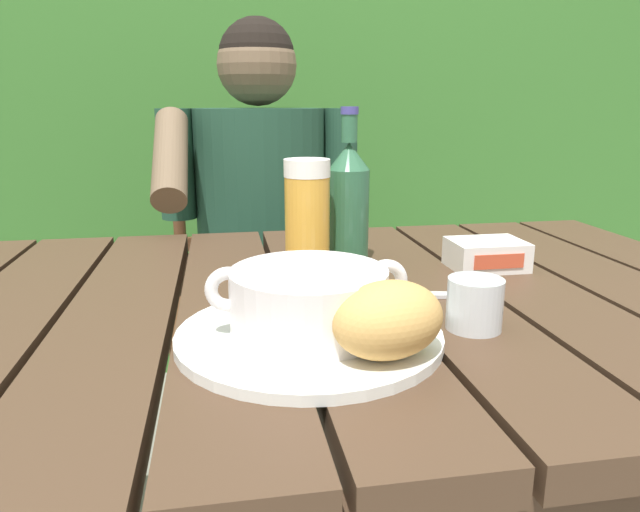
% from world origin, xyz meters
% --- Properties ---
extents(dining_table, '(1.28, 0.83, 0.77)m').
position_xyz_m(dining_table, '(-0.00, 0.00, 0.66)').
color(dining_table, '#473121').
rests_on(dining_table, ground_plane).
extents(hedge_backdrop, '(3.56, 0.94, 2.46)m').
position_xyz_m(hedge_backdrop, '(0.14, 1.74, 1.14)').
color(hedge_backdrop, '#376F2B').
rests_on(hedge_backdrop, ground_plane).
extents(chair_near_diner, '(0.48, 0.40, 0.92)m').
position_xyz_m(chair_near_diner, '(-0.05, 0.85, 0.47)').
color(chair_near_diner, '#53301B').
rests_on(chair_near_diner, ground_plane).
extents(person_eating, '(0.48, 0.47, 1.22)m').
position_xyz_m(person_eating, '(-0.05, 0.66, 0.72)').
color(person_eating, '#204632').
rests_on(person_eating, ground_plane).
extents(serving_plate, '(0.30, 0.30, 0.01)m').
position_xyz_m(serving_plate, '(-0.06, -0.16, 0.77)').
color(serving_plate, white).
rests_on(serving_plate, dining_table).
extents(soup_bowl, '(0.22, 0.17, 0.08)m').
position_xyz_m(soup_bowl, '(-0.06, -0.16, 0.81)').
color(soup_bowl, white).
rests_on(soup_bowl, serving_plate).
extents(bread_roll, '(0.15, 0.13, 0.08)m').
position_xyz_m(bread_roll, '(0.01, -0.24, 0.82)').
color(bread_roll, tan).
rests_on(bread_roll, serving_plate).
extents(beer_glass, '(0.07, 0.07, 0.18)m').
position_xyz_m(beer_glass, '(-0.02, 0.11, 0.85)').
color(beer_glass, gold).
rests_on(beer_glass, dining_table).
extents(beer_bottle, '(0.07, 0.07, 0.25)m').
position_xyz_m(beer_bottle, '(0.05, 0.16, 0.87)').
color(beer_bottle, '#2C5F3F').
rests_on(beer_bottle, dining_table).
extents(water_glass_small, '(0.06, 0.06, 0.06)m').
position_xyz_m(water_glass_small, '(0.14, -0.16, 0.80)').
color(water_glass_small, silver).
rests_on(water_glass_small, dining_table).
extents(butter_tub, '(0.12, 0.09, 0.05)m').
position_xyz_m(butter_tub, '(0.26, 0.08, 0.79)').
color(butter_tub, white).
rests_on(butter_tub, dining_table).
extents(table_knife, '(0.15, 0.05, 0.01)m').
position_xyz_m(table_knife, '(0.11, -0.04, 0.77)').
color(table_knife, silver).
rests_on(table_knife, dining_table).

